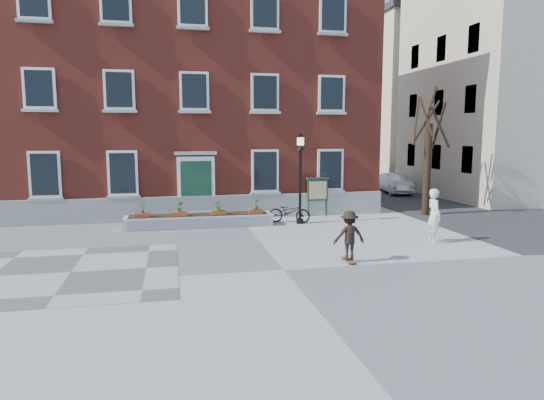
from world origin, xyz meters
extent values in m
plane|color=#949597|center=(0.00, 0.00, 0.00)|extent=(100.00, 100.00, 0.00)
cube|color=#515153|center=(-6.00, 1.00, 0.01)|extent=(6.00, 6.00, 0.01)
imported|color=black|center=(1.98, 7.31, 0.49)|extent=(1.96, 1.29, 0.97)
imported|color=silver|center=(11.42, 16.25, 0.66)|extent=(1.94, 4.16, 1.32)
imported|color=silver|center=(6.18, 2.43, 0.98)|extent=(0.52, 0.75, 1.96)
cube|color=maroon|center=(-2.00, 14.00, 6.00)|extent=(18.00, 10.00, 12.00)
cube|color=gray|center=(-2.00, 8.88, 0.55)|extent=(18.00, 0.24, 1.10)
cube|color=#A1A19C|center=(-2.00, 8.75, 0.10)|extent=(2.60, 0.80, 0.20)
cube|color=#A2A39D|center=(-2.00, 8.90, 0.30)|extent=(2.20, 0.50, 0.20)
cube|color=white|center=(-2.00, 8.92, 1.65)|extent=(1.70, 0.12, 2.50)
cube|color=#163D29|center=(-2.00, 8.87, 1.55)|extent=(1.40, 0.06, 2.30)
cube|color=#A5A49F|center=(-2.00, 8.88, 3.05)|extent=(1.90, 0.25, 0.15)
cube|color=silver|center=(-8.40, 8.90, 2.20)|extent=(1.30, 0.10, 2.00)
cube|color=black|center=(-8.40, 8.85, 2.20)|extent=(1.08, 0.04, 1.78)
cube|color=#979692|center=(-8.40, 8.84, 1.14)|extent=(1.44, 0.20, 0.12)
cube|color=white|center=(-8.40, 8.90, 5.80)|extent=(1.30, 0.10, 1.70)
cube|color=black|center=(-8.40, 8.85, 5.80)|extent=(1.08, 0.04, 1.48)
cube|color=#ADADA7|center=(-8.40, 8.84, 4.89)|extent=(1.44, 0.20, 0.12)
cube|color=#979692|center=(-8.40, 8.84, 8.49)|extent=(1.44, 0.20, 0.12)
cube|color=white|center=(-5.20, 8.90, 2.20)|extent=(1.30, 0.10, 2.00)
cube|color=black|center=(-5.20, 8.85, 2.20)|extent=(1.08, 0.04, 1.78)
cube|color=#989793|center=(-5.20, 8.84, 1.14)|extent=(1.44, 0.20, 0.12)
cube|color=silver|center=(-5.20, 8.90, 5.80)|extent=(1.30, 0.10, 1.70)
cube|color=black|center=(-5.20, 8.85, 5.80)|extent=(1.08, 0.04, 1.48)
cube|color=#A8A8A3|center=(-5.20, 8.84, 4.89)|extent=(1.44, 0.20, 0.12)
cube|color=white|center=(-5.20, 8.90, 9.40)|extent=(1.30, 0.10, 1.70)
cube|color=black|center=(-5.20, 8.85, 9.40)|extent=(1.08, 0.04, 1.48)
cube|color=gray|center=(-5.20, 8.84, 8.49)|extent=(1.44, 0.20, 0.12)
cube|color=silver|center=(-2.00, 8.90, 5.80)|extent=(1.30, 0.10, 1.70)
cube|color=black|center=(-2.00, 8.85, 5.80)|extent=(1.08, 0.04, 1.48)
cube|color=#A6A6A1|center=(-2.00, 8.84, 4.89)|extent=(1.44, 0.20, 0.12)
cube|color=white|center=(-2.00, 8.90, 9.40)|extent=(1.30, 0.10, 1.70)
cube|color=black|center=(-2.00, 8.85, 9.40)|extent=(1.08, 0.04, 1.48)
cube|color=#969691|center=(-2.00, 8.84, 8.49)|extent=(1.44, 0.20, 0.12)
cube|color=silver|center=(1.20, 8.90, 2.20)|extent=(1.30, 0.10, 2.00)
cube|color=black|center=(1.20, 8.85, 2.20)|extent=(1.08, 0.04, 1.78)
cube|color=#9A9A95|center=(1.20, 8.84, 1.14)|extent=(1.44, 0.20, 0.12)
cube|color=silver|center=(1.20, 8.90, 5.80)|extent=(1.30, 0.10, 1.70)
cube|color=black|center=(1.20, 8.85, 5.80)|extent=(1.08, 0.04, 1.48)
cube|color=#ACACA6|center=(1.20, 8.84, 4.89)|extent=(1.44, 0.20, 0.12)
cube|color=silver|center=(1.20, 8.90, 9.40)|extent=(1.30, 0.10, 1.70)
cube|color=black|center=(1.20, 8.85, 9.40)|extent=(1.08, 0.04, 1.48)
cube|color=#AAA9A4|center=(1.20, 8.84, 8.49)|extent=(1.44, 0.20, 0.12)
cube|color=silver|center=(4.40, 8.90, 2.20)|extent=(1.30, 0.10, 2.00)
cube|color=black|center=(4.40, 8.85, 2.20)|extent=(1.08, 0.04, 1.78)
cube|color=#A1A19C|center=(4.40, 8.84, 1.14)|extent=(1.44, 0.20, 0.12)
cube|color=white|center=(4.40, 8.90, 5.80)|extent=(1.30, 0.10, 1.70)
cube|color=black|center=(4.40, 8.85, 5.80)|extent=(1.08, 0.04, 1.48)
cube|color=#A8A8A3|center=(4.40, 8.84, 4.89)|extent=(1.44, 0.20, 0.12)
cube|color=silver|center=(4.40, 8.90, 9.40)|extent=(1.30, 0.10, 1.70)
cube|color=black|center=(4.40, 8.85, 9.40)|extent=(1.08, 0.04, 1.48)
cube|color=gray|center=(4.40, 8.84, 8.49)|extent=(1.44, 0.20, 0.12)
cube|color=beige|center=(-2.00, 7.20, 0.25)|extent=(6.20, 1.10, 0.50)
cube|color=silver|center=(-2.00, 6.64, 0.25)|extent=(5.80, 0.02, 0.40)
cube|color=black|center=(-2.00, 7.20, 0.50)|extent=(5.80, 0.90, 0.06)
cube|color=maroon|center=(-4.30, 6.95, 0.60)|extent=(0.60, 0.25, 0.20)
imported|color=#25601C|center=(-4.30, 6.95, 0.92)|extent=(0.24, 0.24, 0.45)
cube|color=brown|center=(-2.80, 6.95, 0.60)|extent=(0.60, 0.25, 0.20)
imported|color=#306F21|center=(-2.80, 6.95, 0.92)|extent=(0.25, 0.25, 0.45)
cube|color=brown|center=(-1.20, 6.95, 0.60)|extent=(0.60, 0.25, 0.20)
imported|color=#316A1F|center=(-1.20, 6.95, 0.92)|extent=(0.40, 0.40, 0.45)
cube|color=brown|center=(0.40, 6.95, 0.60)|extent=(0.60, 0.25, 0.20)
imported|color=#295D1C|center=(0.40, 6.95, 0.92)|extent=(0.25, 0.25, 0.45)
cylinder|color=black|center=(9.00, 8.00, 2.20)|extent=(0.36, 0.36, 4.40)
cylinder|color=black|center=(9.51, 8.00, 4.29)|extent=(0.12, 1.12, 2.23)
cylinder|color=black|center=(9.17, 8.52, 4.55)|extent=(1.18, 0.49, 1.97)
cylinder|color=#302315|center=(8.51, 8.36, 4.55)|extent=(0.88, 1.14, 2.35)
cylinder|color=#322016|center=(8.70, 7.78, 4.73)|extent=(0.60, 0.77, 1.90)
cylinder|color=#302215|center=(9.20, 7.37, 4.24)|extent=(1.39, 0.55, 1.95)
cylinder|color=black|center=(9.16, 8.13, 5.37)|extent=(0.43, 0.48, 1.58)
cube|color=#323234|center=(12.00, 18.00, 0.00)|extent=(8.00, 36.00, 0.01)
cube|color=beige|center=(18.00, 14.00, 7.00)|extent=(10.00, 11.00, 14.00)
cube|color=beige|center=(18.00, 26.00, 6.50)|extent=(10.00, 11.00, 13.00)
cube|color=#383330|center=(18.00, 26.00, 13.25)|extent=(10.40, 11.40, 0.50)
cube|color=black|center=(13.04, 10.80, 2.50)|extent=(0.08, 1.00, 1.50)
cube|color=black|center=(13.04, 14.00, 2.50)|extent=(0.08, 1.00, 1.50)
cube|color=black|center=(13.04, 17.20, 2.50)|extent=(0.08, 1.00, 1.50)
cube|color=black|center=(13.04, 10.80, 5.80)|extent=(0.08, 1.00, 1.50)
cube|color=black|center=(13.04, 14.00, 5.80)|extent=(0.08, 1.00, 1.50)
cube|color=black|center=(13.04, 17.20, 5.80)|extent=(0.08, 1.00, 1.50)
cube|color=black|center=(13.04, 10.80, 9.00)|extent=(0.08, 1.00, 1.50)
cube|color=black|center=(13.04, 14.00, 9.00)|extent=(0.08, 1.00, 1.50)
cube|color=black|center=(13.04, 17.20, 9.00)|extent=(0.08, 1.00, 1.50)
cylinder|color=black|center=(2.39, 7.01, 0.10)|extent=(0.32, 0.32, 0.20)
cylinder|color=black|center=(2.39, 7.01, 1.60)|extent=(0.12, 0.12, 3.20)
cone|color=black|center=(2.39, 7.01, 3.35)|extent=(0.40, 0.40, 0.30)
cube|color=beige|center=(2.39, 7.01, 3.60)|extent=(0.24, 0.24, 0.34)
cone|color=black|center=(2.39, 7.01, 3.85)|extent=(0.40, 0.40, 0.16)
cylinder|color=#1B3728|center=(3.28, 8.75, 0.90)|extent=(0.08, 0.08, 1.80)
cylinder|color=#183022|center=(4.18, 8.75, 0.90)|extent=(0.08, 0.08, 1.80)
cube|color=#1B3624|center=(3.73, 8.75, 1.25)|extent=(1.00, 0.10, 1.00)
cube|color=beige|center=(3.73, 8.69, 1.25)|extent=(0.85, 0.02, 0.85)
cube|color=#3A3532|center=(3.73, 8.75, 1.82)|extent=(1.10, 0.16, 0.10)
cube|color=brown|center=(2.16, 0.43, 0.06)|extent=(0.22, 0.78, 0.03)
cylinder|color=black|center=(2.07, 0.15, 0.03)|extent=(0.03, 0.05, 0.05)
cylinder|color=black|center=(2.25, 0.15, 0.03)|extent=(0.03, 0.05, 0.05)
cylinder|color=black|center=(2.07, 0.71, 0.03)|extent=(0.03, 0.05, 0.05)
cylinder|color=black|center=(2.25, 0.71, 0.03)|extent=(0.03, 0.05, 0.05)
imported|color=black|center=(2.16, 0.43, 0.84)|extent=(0.99, 0.58, 1.53)
camera|label=1|loc=(-3.15, -13.30, 3.92)|focal=32.00mm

